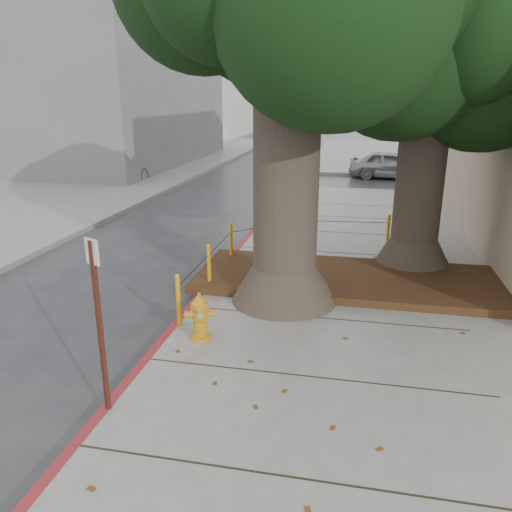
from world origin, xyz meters
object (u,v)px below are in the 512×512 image
at_px(fire_hydrant, 200,317).
at_px(signpost, 99,317).
at_px(car_silver, 391,165).
at_px(car_dark, 139,165).

bearing_deg(fire_hydrant, signpost, -124.63).
bearing_deg(signpost, fire_hydrant, 98.93).
relative_size(car_silver, car_dark, 0.94).
distance_m(car_silver, car_dark, 12.56).
xyz_separation_m(signpost, car_silver, (4.43, 20.77, -0.74)).
height_order(signpost, car_dark, signpost).
distance_m(fire_hydrant, signpost, 2.33).
xyz_separation_m(fire_hydrant, car_silver, (3.88, 18.69, 0.14)).
distance_m(signpost, car_dark, 20.13).
height_order(fire_hydrant, signpost, signpost).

